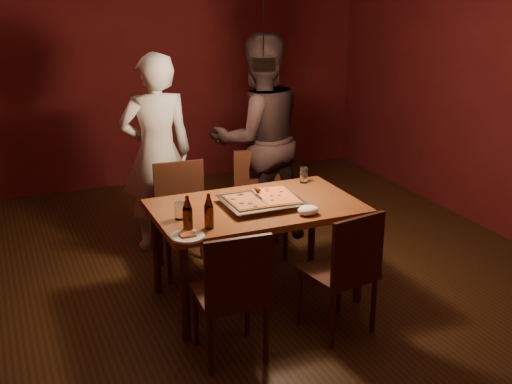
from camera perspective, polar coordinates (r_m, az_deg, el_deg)
name	(u,v)px	position (r m, az deg, el deg)	size (l,w,h in m)	color
room_shell	(263,112)	(4.68, 0.63, 7.10)	(6.00, 6.00, 6.00)	#35200E
dining_table	(256,214)	(4.71, 0.00, -2.00)	(1.50, 0.90, 0.75)	brown
chair_far_left	(182,207)	(5.30, -6.56, -1.33)	(0.45, 0.45, 0.49)	#38190F
chair_far_right	(259,193)	(5.60, 0.30, -0.08)	(0.50, 0.50, 0.49)	#38190F
chair_near_left	(233,285)	(3.98, -2.02, -8.30)	(0.44, 0.44, 0.49)	#38190F
chair_near_right	(346,263)	(4.32, 8.03, -6.23)	(0.49, 0.49, 0.49)	#38190F
pizza_tray	(261,203)	(4.66, 0.48, -0.95)	(0.55, 0.45, 0.05)	silver
pizza_meat	(245,201)	(4.59, -0.97, -0.83)	(0.22, 0.35, 0.02)	maroon
pizza_cheese	(276,196)	(4.70, 1.82, -0.35)	(0.26, 0.41, 0.02)	gold
spatula	(262,196)	(4.67, 0.51, -0.40)	(0.09, 0.24, 0.04)	silver
beer_bottle_a	(188,214)	(4.18, -6.10, -1.97)	(0.07, 0.07, 0.25)	black
beer_bottle_b	(209,211)	(4.23, -4.22, -1.72)	(0.06, 0.06, 0.24)	black
water_glass_left	(180,211)	(4.43, -6.76, -1.67)	(0.08, 0.08, 0.12)	silver
water_glass_right	(304,175)	(5.18, 4.27, 1.50)	(0.06, 0.06, 0.13)	silver
plate_slice	(187,236)	(4.13, -6.11, -3.94)	(0.22, 0.22, 0.03)	white
napkin	(308,210)	(4.50, 4.67, -1.63)	(0.16, 0.12, 0.07)	white
diner_white	(157,153)	(5.64, -8.81, 3.41)	(0.64, 0.42, 1.74)	silver
diner_dark	(259,139)	(5.79, 0.23, 4.70)	(0.91, 0.71, 1.88)	black
pendant_lamp	(263,62)	(4.62, 0.65, 11.49)	(0.18, 0.18, 1.10)	black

